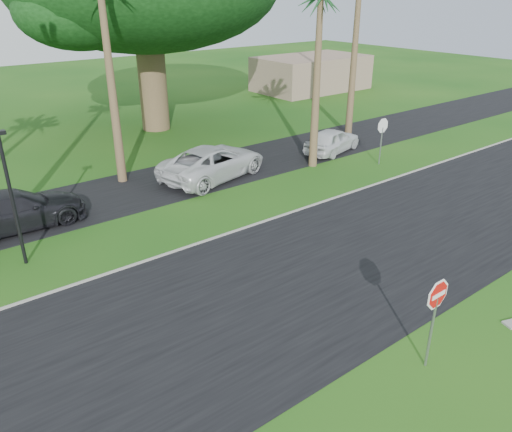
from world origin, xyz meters
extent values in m
plane|color=#154812|center=(0.00, 0.00, 0.00)|extent=(120.00, 120.00, 0.00)
cube|color=black|center=(0.00, 2.00, 0.01)|extent=(120.00, 8.00, 0.02)
cube|color=black|center=(0.00, 12.50, 0.01)|extent=(120.00, 5.00, 0.02)
cube|color=gray|center=(0.00, 6.05, 0.03)|extent=(120.00, 0.12, 0.06)
cylinder|color=gray|center=(0.50, -3.00, 1.00)|extent=(0.07, 0.07, 2.00)
cylinder|color=white|center=(0.50, -3.00, 2.10)|extent=(1.05, 0.02, 1.05)
cylinder|color=red|center=(0.50, -3.00, 2.10)|extent=(0.90, 0.02, 0.90)
cube|color=white|center=(0.50, -3.00, 2.10)|extent=(0.50, 0.02, 0.12)
cylinder|color=gray|center=(12.00, 8.00, 1.00)|extent=(0.07, 0.07, 2.00)
cylinder|color=white|center=(12.00, 8.00, 2.10)|extent=(1.05, 0.02, 1.05)
cylinder|color=red|center=(12.00, 8.00, 2.10)|extent=(0.90, 0.02, 0.90)
cube|color=white|center=(12.00, 8.00, 2.10)|extent=(0.50, 0.02, 0.12)
cone|color=brown|center=(0.00, 14.00, 4.75)|extent=(0.44, 0.44, 9.50)
cone|color=brown|center=(9.00, 10.00, 4.25)|extent=(0.44, 0.44, 8.50)
cone|color=brown|center=(15.00, 13.00, 6.00)|extent=(0.44, 0.44, 12.00)
cylinder|color=brown|center=(6.00, 22.00, 3.00)|extent=(1.80, 1.80, 6.00)
cylinder|color=black|center=(-6.00, 8.50, 2.25)|extent=(0.12, 0.12, 4.50)
cube|color=gray|center=(24.00, 26.00, 1.50)|extent=(10.00, 6.00, 3.00)
imported|color=black|center=(-5.48, 11.52, 0.77)|extent=(5.29, 2.17, 1.53)
imported|color=silver|center=(3.78, 11.63, 0.81)|extent=(6.29, 4.00, 1.62)
imported|color=silver|center=(11.48, 11.02, 0.70)|extent=(4.39, 2.61, 1.40)
camera|label=1|loc=(-8.87, -8.17, 8.62)|focal=35.00mm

